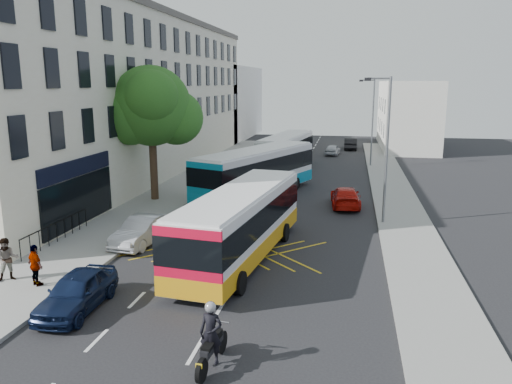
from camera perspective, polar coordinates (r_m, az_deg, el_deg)
The scene contains 22 objects.
ground at distance 18.28m, azimuth -4.02°, elevation -12.99°, with size 120.00×120.00×0.00m, color black.
pavement_left at distance 34.37m, azimuth -11.45°, elevation -0.89°, with size 5.00×70.00×0.15m, color gray.
pavement_right at distance 32.07m, azimuth 16.12°, elevation -2.09°, with size 3.00×70.00×0.15m, color gray.
terrace_main at distance 44.39m, azimuth -13.89°, elevation 10.66°, with size 8.30×45.00×13.50m.
terrace_far at distance 73.32m, azimuth -3.83°, elevation 10.16°, with size 8.00×20.00×10.00m, color silver.
building_right at distance 64.42m, azimuth 16.83°, elevation 8.47°, with size 6.00×18.00×8.00m, color silver.
street_tree at distance 33.50m, azimuth -11.95°, elevation 9.51°, with size 6.30×5.70×8.80m.
lamp_near at distance 28.20m, azimuth 14.57°, elevation 5.47°, with size 1.45×0.15×8.00m.
lamp_far at distance 48.10m, azimuth 13.07°, elevation 8.26°, with size 1.45×0.15×8.00m.
railings at distance 26.41m, azimuth -21.84°, elevation -4.13°, with size 0.08×5.60×1.14m, color black, non-canonical shape.
bus_near at distance 22.39m, azimuth -1.77°, elevation -3.59°, with size 3.93×11.47×3.16m.
bus_mid at distance 34.79m, azimuth 0.06°, elevation 2.34°, with size 6.95×12.00×3.33m.
bus_far at distance 46.35m, azimuth 3.45°, elevation 4.71°, with size 4.07×11.35×3.12m.
motorbike at distance 14.46m, azimuth -5.12°, elevation -16.14°, with size 0.72×2.23×1.98m.
parked_car_blue at distance 18.85m, azimuth -19.80°, elevation -10.66°, with size 1.60×3.98×1.36m, color #0D1937.
parked_car_silver at distance 25.28m, azimuth -12.85°, elevation -4.32°, with size 1.46×4.18×1.38m, color #B3B4BB.
red_hatchback at distance 32.60m, azimuth 10.18°, elevation -0.54°, with size 1.78×4.38×1.27m, color #B21007.
distant_car_grey at distance 62.39m, azimuth 5.25°, elevation 5.73°, with size 2.10×4.57×1.27m, color #404247.
distant_car_silver at distance 55.83m, azimuth 8.79°, elevation 4.81°, with size 1.39×3.45×1.18m, color #B9BAC1.
distant_car_dark at distance 61.07m, azimuth 10.76°, elevation 5.47°, with size 1.46×4.18×1.38m, color black.
pedestrian_near at distance 22.08m, azimuth -26.54°, elevation -6.91°, with size 0.85×0.66×1.74m, color gray.
pedestrian_far at distance 21.10m, azimuth -23.90°, elevation -7.67°, with size 0.96×0.40×1.64m, color gray.
Camera 1 is at (4.28, -15.95, 7.83)m, focal length 35.00 mm.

